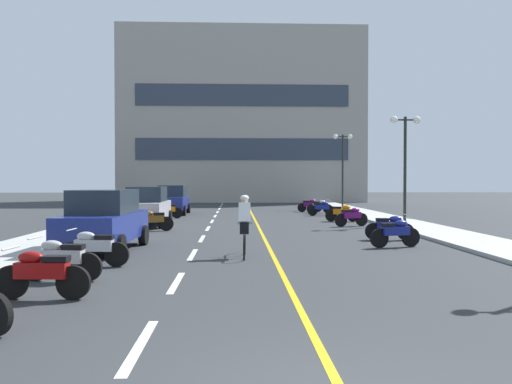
{
  "coord_description": "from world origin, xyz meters",
  "views": [
    {
      "loc": [
        -0.79,
        -4.47,
        2.07
      ],
      "look_at": [
        -0.03,
        14.51,
        1.67
      ],
      "focal_mm": 35.95,
      "sensor_mm": 36.0,
      "label": 1
    }
  ],
  "objects_px": {
    "street_lamp_mid": "(405,144)",
    "motorcycle_3": "(94,247)",
    "motorcycle_1": "(41,273)",
    "motorcycle_2": "(61,259)",
    "cyclist_rider": "(244,224)",
    "motorcycle_9": "(167,210)",
    "motorcycle_11": "(320,206)",
    "motorcycle_4": "(396,232)",
    "motorcycle_7": "(352,216)",
    "parked_car_mid": "(147,206)",
    "motorcycle_5": "(390,227)",
    "street_lamp_far": "(343,154)",
    "motorcycle_10": "(322,208)",
    "motorcycle_6": "(153,220)",
    "motorcycle_12": "(310,205)",
    "parked_car_near": "(104,220)",
    "parked_car_far": "(173,200)",
    "motorcycle_8": "(342,212)"
  },
  "relations": [
    {
      "from": "parked_car_mid",
      "to": "cyclist_rider",
      "type": "distance_m",
      "value": 10.92
    },
    {
      "from": "parked_car_far",
      "to": "motorcycle_11",
      "type": "bearing_deg",
      "value": 2.77
    },
    {
      "from": "motorcycle_5",
      "to": "motorcycle_7",
      "type": "relative_size",
      "value": 1.04
    },
    {
      "from": "motorcycle_1",
      "to": "motorcycle_10",
      "type": "bearing_deg",
      "value": 68.32
    },
    {
      "from": "parked_car_near",
      "to": "motorcycle_2",
      "type": "relative_size",
      "value": 2.51
    },
    {
      "from": "street_lamp_far",
      "to": "motorcycle_2",
      "type": "height_order",
      "value": "street_lamp_far"
    },
    {
      "from": "parked_car_mid",
      "to": "motorcycle_8",
      "type": "bearing_deg",
      "value": 12.01
    },
    {
      "from": "motorcycle_3",
      "to": "motorcycle_11",
      "type": "xyz_separation_m",
      "value": [
        8.85,
        20.21,
        0.0
      ]
    },
    {
      "from": "motorcycle_9",
      "to": "parked_car_near",
      "type": "bearing_deg",
      "value": -90.35
    },
    {
      "from": "motorcycle_6",
      "to": "motorcycle_7",
      "type": "xyz_separation_m",
      "value": [
        8.77,
        1.94,
        0.0
      ]
    },
    {
      "from": "street_lamp_mid",
      "to": "motorcycle_12",
      "type": "height_order",
      "value": "street_lamp_mid"
    },
    {
      "from": "motorcycle_3",
      "to": "motorcycle_8",
      "type": "relative_size",
      "value": 1.01
    },
    {
      "from": "motorcycle_7",
      "to": "motorcycle_10",
      "type": "xyz_separation_m",
      "value": [
        -0.13,
        7.39,
        0.0
      ]
    },
    {
      "from": "street_lamp_mid",
      "to": "motorcycle_3",
      "type": "relative_size",
      "value": 2.97
    },
    {
      "from": "motorcycle_2",
      "to": "motorcycle_9",
      "type": "distance_m",
      "value": 18.01
    },
    {
      "from": "parked_car_near",
      "to": "motorcycle_10",
      "type": "xyz_separation_m",
      "value": [
        9.11,
        15.29,
        -0.44
      ]
    },
    {
      "from": "motorcycle_4",
      "to": "motorcycle_7",
      "type": "xyz_separation_m",
      "value": [
        0.32,
        7.46,
        0.0
      ]
    },
    {
      "from": "motorcycle_7",
      "to": "motorcycle_11",
      "type": "distance_m",
      "value": 9.45
    },
    {
      "from": "motorcycle_4",
      "to": "cyclist_rider",
      "type": "relative_size",
      "value": 0.95
    },
    {
      "from": "motorcycle_3",
      "to": "motorcycle_9",
      "type": "height_order",
      "value": "same"
    },
    {
      "from": "motorcycle_10",
      "to": "cyclist_rider",
      "type": "xyz_separation_m",
      "value": [
        -4.96,
        -16.68,
        0.41
      ]
    },
    {
      "from": "street_lamp_mid",
      "to": "motorcycle_9",
      "type": "bearing_deg",
      "value": 158.81
    },
    {
      "from": "motorcycle_2",
      "to": "cyclist_rider",
      "type": "relative_size",
      "value": 0.96
    },
    {
      "from": "parked_car_near",
      "to": "motorcycle_2",
      "type": "xyz_separation_m",
      "value": [
        0.3,
        -4.67,
        -0.44
      ]
    },
    {
      "from": "parked_car_near",
      "to": "cyclist_rider",
      "type": "bearing_deg",
      "value": -18.46
    },
    {
      "from": "street_lamp_far",
      "to": "motorcycle_4",
      "type": "height_order",
      "value": "street_lamp_far"
    },
    {
      "from": "motorcycle_2",
      "to": "motorcycle_6",
      "type": "xyz_separation_m",
      "value": [
        0.17,
        10.64,
        0.0
      ]
    },
    {
      "from": "motorcycle_6",
      "to": "motorcycle_12",
      "type": "height_order",
      "value": "same"
    },
    {
      "from": "street_lamp_far",
      "to": "motorcycle_10",
      "type": "relative_size",
      "value": 3.24
    },
    {
      "from": "parked_car_near",
      "to": "motorcycle_3",
      "type": "relative_size",
      "value": 2.51
    },
    {
      "from": "parked_car_mid",
      "to": "parked_car_near",
      "type": "bearing_deg",
      "value": -88.64
    },
    {
      "from": "motorcycle_3",
      "to": "motorcycle_6",
      "type": "distance_m",
      "value": 8.82
    },
    {
      "from": "motorcycle_10",
      "to": "parked_car_near",
      "type": "bearing_deg",
      "value": -120.77
    },
    {
      "from": "parked_car_mid",
      "to": "motorcycle_1",
      "type": "bearing_deg",
      "value": -87.24
    },
    {
      "from": "motorcycle_1",
      "to": "street_lamp_mid",
      "type": "bearing_deg",
      "value": 52.68
    },
    {
      "from": "parked_car_near",
      "to": "motorcycle_10",
      "type": "bearing_deg",
      "value": 59.23
    },
    {
      "from": "motorcycle_7",
      "to": "motorcycle_11",
      "type": "bearing_deg",
      "value": 89.47
    },
    {
      "from": "motorcycle_2",
      "to": "street_lamp_far",
      "type": "bearing_deg",
      "value": 67.11
    },
    {
      "from": "parked_car_mid",
      "to": "motorcycle_5",
      "type": "relative_size",
      "value": 2.48
    },
    {
      "from": "motorcycle_5",
      "to": "cyclist_rider",
      "type": "distance_m",
      "value": 6.45
    },
    {
      "from": "motorcycle_3",
      "to": "parked_car_mid",
      "type": "bearing_deg",
      "value": 93.37
    },
    {
      "from": "motorcycle_2",
      "to": "motorcycle_4",
      "type": "xyz_separation_m",
      "value": [
        8.62,
        5.12,
        0.0
      ]
    },
    {
      "from": "motorcycle_1",
      "to": "motorcycle_5",
      "type": "bearing_deg",
      "value": 44.73
    },
    {
      "from": "street_lamp_mid",
      "to": "cyclist_rider",
      "type": "bearing_deg",
      "value": -127.76
    },
    {
      "from": "motorcycle_3",
      "to": "motorcycle_9",
      "type": "distance_m",
      "value": 16.19
    },
    {
      "from": "motorcycle_9",
      "to": "motorcycle_3",
      "type": "bearing_deg",
      "value": -88.62
    },
    {
      "from": "parked_car_near",
      "to": "motorcycle_10",
      "type": "height_order",
      "value": "parked_car_near"
    },
    {
      "from": "parked_car_mid",
      "to": "motorcycle_7",
      "type": "xyz_separation_m",
      "value": [
        9.44,
        -0.73,
        -0.44
      ]
    },
    {
      "from": "motorcycle_9",
      "to": "motorcycle_11",
      "type": "relative_size",
      "value": 1.0
    },
    {
      "from": "motorcycle_8",
      "to": "motorcycle_11",
      "type": "relative_size",
      "value": 1.0
    }
  ]
}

